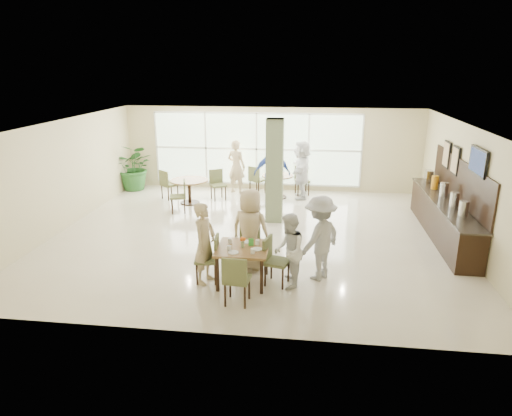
# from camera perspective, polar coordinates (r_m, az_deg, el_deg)

# --- Properties ---
(ground) EXTENTS (10.00, 10.00, 0.00)m
(ground) POSITION_cam_1_polar(r_m,az_deg,el_deg) (11.60, -0.24, -3.38)
(ground) COLOR beige
(ground) RESTS_ON ground
(room_shell) EXTENTS (10.00, 10.00, 10.00)m
(room_shell) POSITION_cam_1_polar(r_m,az_deg,el_deg) (11.11, -0.25, 4.85)
(room_shell) COLOR white
(room_shell) RESTS_ON ground
(window_bank) EXTENTS (7.00, 0.04, 7.00)m
(window_bank) POSITION_cam_1_polar(r_m,az_deg,el_deg) (15.57, 0.05, 7.37)
(window_bank) COLOR silver
(window_bank) RESTS_ON ground
(column) EXTENTS (0.45, 0.45, 2.80)m
(column) POSITION_cam_1_polar(r_m,az_deg,el_deg) (12.30, 2.33, 4.63)
(column) COLOR #6D7B56
(column) RESTS_ON ground
(main_table) EXTENTS (1.00, 1.00, 0.75)m
(main_table) POSITION_cam_1_polar(r_m,az_deg,el_deg) (8.91, -1.67, -5.45)
(main_table) COLOR brown
(main_table) RESTS_ON ground
(round_table_left) EXTENTS (1.17, 1.17, 0.75)m
(round_table_left) POSITION_cam_1_polar(r_m,az_deg,el_deg) (14.25, -8.35, 2.89)
(round_table_left) COLOR brown
(round_table_left) RESTS_ON ground
(round_table_right) EXTENTS (1.01, 1.01, 0.75)m
(round_table_right) POSITION_cam_1_polar(r_m,az_deg,el_deg) (14.73, 2.71, 3.40)
(round_table_right) COLOR brown
(round_table_right) RESTS_ON ground
(chairs_main_table) EXTENTS (1.90, 2.16, 0.95)m
(chairs_main_table) POSITION_cam_1_polar(r_m,az_deg,el_deg) (8.98, -1.60, -6.55)
(chairs_main_table) COLOR #4F5931
(chairs_main_table) RESTS_ON ground
(chairs_table_left) EXTENTS (2.19, 2.03, 0.95)m
(chairs_table_left) POSITION_cam_1_polar(r_m,az_deg,el_deg) (14.27, -8.40, 2.44)
(chairs_table_left) COLOR #4F5931
(chairs_table_left) RESTS_ON ground
(chairs_table_right) EXTENTS (2.07, 1.90, 0.95)m
(chairs_table_right) POSITION_cam_1_polar(r_m,az_deg,el_deg) (14.72, 2.80, 3.07)
(chairs_table_right) COLOR #4F5931
(chairs_table_right) RESTS_ON ground
(tabletop_clutter) EXTENTS (0.71, 0.76, 0.21)m
(tabletop_clutter) POSITION_cam_1_polar(r_m,az_deg,el_deg) (8.83, -1.54, -4.62)
(tabletop_clutter) COLOR white
(tabletop_clutter) RESTS_ON main_table
(buffet_counter) EXTENTS (0.64, 4.70, 1.95)m
(buffet_counter) POSITION_cam_1_polar(r_m,az_deg,el_deg) (12.26, 22.42, -0.86)
(buffet_counter) COLOR black
(buffet_counter) RESTS_ON ground
(wall_tv) EXTENTS (0.06, 1.00, 0.58)m
(wall_tv) POSITION_cam_1_polar(r_m,az_deg,el_deg) (10.93, 26.03, 5.26)
(wall_tv) COLOR black
(wall_tv) RESTS_ON ground
(framed_art_a) EXTENTS (0.05, 0.55, 0.70)m
(framed_art_a) POSITION_cam_1_polar(r_m,az_deg,el_deg) (12.48, 23.65, 5.48)
(framed_art_a) COLOR black
(framed_art_a) RESTS_ON ground
(framed_art_b) EXTENTS (0.05, 0.55, 0.70)m
(framed_art_b) POSITION_cam_1_polar(r_m,az_deg,el_deg) (13.24, 22.73, 6.20)
(framed_art_b) COLOR black
(framed_art_b) RESTS_ON ground
(potted_plant) EXTENTS (1.52, 1.52, 1.59)m
(potted_plant) POSITION_cam_1_polar(r_m,az_deg,el_deg) (16.17, -14.90, 4.98)
(potted_plant) COLOR #245B24
(potted_plant) RESTS_ON ground
(teen_left) EXTENTS (0.54, 0.68, 1.63)m
(teen_left) POSITION_cam_1_polar(r_m,az_deg,el_deg) (8.94, -6.44, -4.40)
(teen_left) COLOR tan
(teen_left) RESTS_ON ground
(teen_far) EXTENTS (0.94, 0.69, 1.73)m
(teen_far) POSITION_cam_1_polar(r_m,az_deg,el_deg) (9.48, -0.72, -2.69)
(teen_far) COLOR tan
(teen_far) RESTS_ON ground
(teen_right) EXTENTS (0.59, 0.74, 1.47)m
(teen_right) POSITION_cam_1_polar(r_m,az_deg,el_deg) (8.76, 4.12, -5.37)
(teen_right) COLOR white
(teen_right) RESTS_ON ground
(teen_standing) EXTENTS (1.19, 1.27, 1.72)m
(teen_standing) POSITION_cam_1_polar(r_m,az_deg,el_deg) (9.11, 7.98, -3.73)
(teen_standing) COLOR #ACADAF
(teen_standing) RESTS_ON ground
(adult_a) EXTENTS (1.22, 0.84, 1.91)m
(adult_a) POSITION_cam_1_polar(r_m,az_deg,el_deg) (13.94, 2.02, 4.29)
(adult_a) COLOR #4162C3
(adult_a) RESTS_ON ground
(adult_b) EXTENTS (0.81, 1.75, 1.86)m
(adult_b) POSITION_cam_1_polar(r_m,az_deg,el_deg) (14.67, 5.71, 4.78)
(adult_b) COLOR white
(adult_b) RESTS_ON ground
(adult_standing) EXTENTS (0.76, 0.64, 1.79)m
(adult_standing) POSITION_cam_1_polar(r_m,az_deg,el_deg) (15.22, -2.48, 5.18)
(adult_standing) COLOR tan
(adult_standing) RESTS_ON ground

